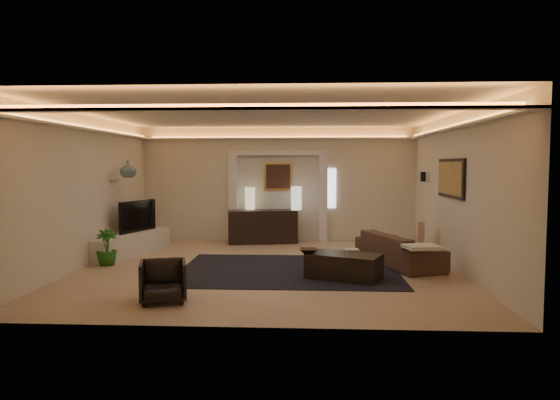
{
  "coord_description": "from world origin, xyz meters",
  "views": [
    {
      "loc": [
        0.73,
        -9.42,
        1.97
      ],
      "look_at": [
        0.2,
        0.6,
        1.25
      ],
      "focal_mm": 32.34,
      "sensor_mm": 36.0,
      "label": 1
    }
  ],
  "objects_px": {
    "console": "(263,227)",
    "sofa": "(399,249)",
    "coffee_table": "(344,267)",
    "armchair": "(163,281)"
  },
  "relations": [
    {
      "from": "console",
      "to": "sofa",
      "type": "bearing_deg",
      "value": -52.29
    },
    {
      "from": "sofa",
      "to": "armchair",
      "type": "distance_m",
      "value": 4.77
    },
    {
      "from": "console",
      "to": "sofa",
      "type": "distance_m",
      "value": 3.88
    },
    {
      "from": "sofa",
      "to": "coffee_table",
      "type": "xyz_separation_m",
      "value": [
        -1.15,
        -1.23,
        -0.1
      ]
    },
    {
      "from": "console",
      "to": "coffee_table",
      "type": "bearing_deg",
      "value": -75.93
    },
    {
      "from": "console",
      "to": "coffee_table",
      "type": "distance_m",
      "value": 4.2
    },
    {
      "from": "coffee_table",
      "to": "armchair",
      "type": "bearing_deg",
      "value": -127.08
    },
    {
      "from": "sofa",
      "to": "coffee_table",
      "type": "distance_m",
      "value": 1.69
    },
    {
      "from": "coffee_table",
      "to": "armchair",
      "type": "height_order",
      "value": "armchair"
    },
    {
      "from": "coffee_table",
      "to": "armchair",
      "type": "xyz_separation_m",
      "value": [
        -2.69,
        -1.6,
        0.09
      ]
    }
  ]
}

